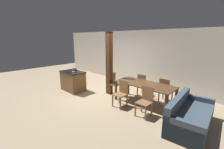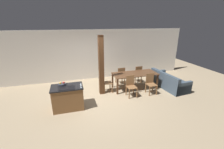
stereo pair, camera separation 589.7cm
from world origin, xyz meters
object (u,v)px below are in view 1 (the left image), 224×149
at_px(fruit_bowl, 74,69).
at_px(dining_chair_far_right, 165,90).
at_px(wine_glass_near, 72,71).
at_px(dining_table, 144,86).
at_px(kitchen_island, 73,81).
at_px(timber_post, 109,64).
at_px(dining_chair_far_left, 143,84).
at_px(couch, 190,117).
at_px(dining_chair_near_right, 145,101).
at_px(dining_chair_head_end, 114,83).
at_px(dining_chair_near_left, 121,93).
at_px(wine_glass_middle, 74,71).

relative_size(fruit_bowl, dining_chair_far_right, 0.30).
height_order(wine_glass_near, dining_table, wine_glass_near).
distance_m(kitchen_island, timber_post, 1.90).
xyz_separation_m(dining_chair_far_left, couch, (2.14, -1.06, -0.20)).
distance_m(fruit_bowl, dining_chair_far_right, 4.04).
xyz_separation_m(fruit_bowl, dining_chair_near_right, (3.75, 0.09, -0.45)).
bearing_deg(dining_table, dining_chair_far_right, 54.88).
distance_m(dining_table, timber_post, 1.76).
height_order(kitchen_island, dining_chair_head_end, dining_chair_head_end).
bearing_deg(dining_chair_far_left, dining_chair_near_left, 90.00).
height_order(dining_chair_far_left, couch, dining_chair_far_left).
relative_size(fruit_bowl, dining_chair_far_left, 0.30).
bearing_deg(fruit_bowl, dining_chair_far_right, 21.11).
distance_m(dining_table, dining_chair_far_right, 0.85).
bearing_deg(kitchen_island, wine_glass_middle, -22.97).
distance_m(dining_table, dining_chair_near_right, 0.85).
bearing_deg(dining_table, fruit_bowl, -166.80).
relative_size(wine_glass_middle, dining_chair_near_left, 0.18).
height_order(dining_chair_near_left, timber_post, timber_post).
xyz_separation_m(dining_chair_far_left, dining_chair_head_end, (-0.96, -0.68, 0.00)).
bearing_deg(dining_chair_head_end, wine_glass_middle, 134.57).
relative_size(kitchen_island, dining_chair_far_right, 1.23).
height_order(dining_chair_near_right, couch, dining_chair_near_right).
distance_m(wine_glass_middle, dining_chair_near_right, 3.18).
bearing_deg(wine_glass_middle, kitchen_island, 157.03).
relative_size(fruit_bowl, timber_post, 0.10).
bearing_deg(dining_chair_near_left, dining_chair_far_left, 90.00).
bearing_deg(fruit_bowl, dining_chair_near_right, 1.34).
distance_m(fruit_bowl, timber_post, 1.79).
distance_m(wine_glass_near, dining_chair_head_end, 1.80).
height_order(dining_table, dining_chair_head_end, dining_chair_head_end).
relative_size(dining_table, dining_chair_near_left, 2.33).
distance_m(kitchen_island, dining_chair_far_right, 3.94).
bearing_deg(dining_chair_near_left, dining_chair_near_right, 0.00).
bearing_deg(couch, kitchen_island, 91.55).
distance_m(kitchen_island, fruit_bowl, 0.54).
bearing_deg(couch, dining_table, 71.79).
xyz_separation_m(dining_chair_far_left, dining_chair_far_right, (0.96, 0.00, 0.00)).
height_order(wine_glass_near, wine_glass_middle, same).
bearing_deg(dining_chair_head_end, dining_chair_far_right, -70.46).
bearing_deg(dining_chair_far_left, timber_post, 33.56).
distance_m(dining_chair_far_left, dining_chair_head_end, 1.17).
height_order(fruit_bowl, dining_chair_near_right, fruit_bowl).
bearing_deg(kitchen_island, dining_chair_head_end, 29.82).
height_order(wine_glass_middle, dining_chair_far_right, wine_glass_middle).
distance_m(dining_chair_near_left, dining_chair_near_right, 0.96).
bearing_deg(wine_glass_near, kitchen_island, 149.65).
height_order(wine_glass_near, timber_post, timber_post).
bearing_deg(timber_post, fruit_bowl, -157.53).
height_order(fruit_bowl, dining_table, fruit_bowl).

